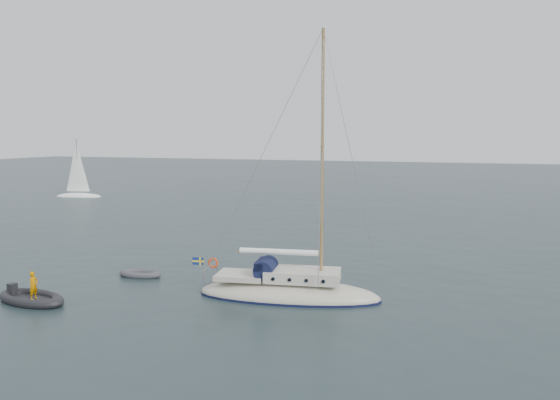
% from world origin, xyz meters
% --- Properties ---
extents(ground, '(300.00, 300.00, 0.00)m').
position_xyz_m(ground, '(0.00, 0.00, 0.00)').
color(ground, black).
rests_on(ground, ground).
extents(sailboat, '(10.23, 3.06, 14.57)m').
position_xyz_m(sailboat, '(1.61, -2.80, 1.10)').
color(sailboat, beige).
rests_on(sailboat, ground).
extents(dinghy, '(2.70, 1.22, 0.39)m').
position_xyz_m(dinghy, '(-8.38, -1.67, 0.17)').
color(dinghy, '#46474B').
rests_on(dinghy, ground).
extents(rib, '(4.29, 1.95, 1.69)m').
position_xyz_m(rib, '(-10.73, -7.99, 0.26)').
color(rib, black).
rests_on(rib, ground).
extents(distant_yacht_a, '(6.47, 3.45, 8.57)m').
position_xyz_m(distant_yacht_a, '(-41.26, 32.54, 3.66)').
color(distant_yacht_a, white).
rests_on(distant_yacht_a, ground).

